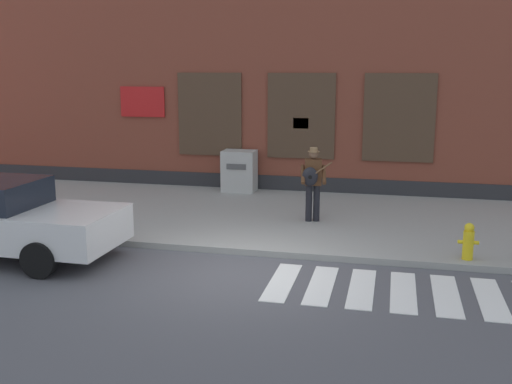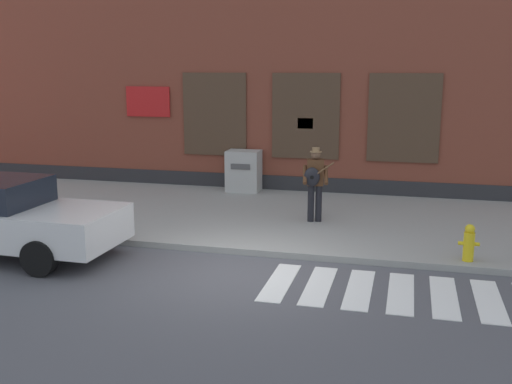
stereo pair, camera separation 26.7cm
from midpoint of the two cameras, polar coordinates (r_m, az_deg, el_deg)
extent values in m
plane|color=#4C4C51|center=(10.99, -2.18, -7.65)|extent=(160.00, 160.00, 0.00)
cube|color=gray|center=(14.64, 1.88, -2.41)|extent=(28.00, 5.92, 0.13)
cube|color=brown|center=(19.10, 4.98, 14.11)|extent=(28.00, 4.00, 8.88)
cube|color=#28282B|center=(17.42, 3.78, 0.58)|extent=(28.00, 0.04, 0.55)
cube|color=#473323|center=(17.77, -4.86, 7.37)|extent=(1.93, 0.06, 2.41)
cube|color=black|center=(17.76, -4.87, 7.37)|extent=(1.81, 0.03, 2.29)
cube|color=#473323|center=(17.13, 3.86, 7.22)|extent=(1.93, 0.06, 2.41)
cube|color=black|center=(17.12, 3.86, 7.22)|extent=(1.81, 0.03, 2.29)
cube|color=#473323|center=(16.91, 13.03, 6.89)|extent=(1.93, 0.06, 2.41)
cube|color=black|center=(16.90, 13.02, 6.88)|extent=(1.81, 0.03, 2.29)
cube|color=red|center=(18.49, -11.17, 8.43)|extent=(1.40, 0.04, 0.90)
cube|color=yellow|center=(17.13, 3.84, 6.55)|extent=(0.44, 0.02, 0.30)
cube|color=silver|center=(10.51, 1.76, -8.54)|extent=(0.42, 1.90, 0.01)
cube|color=silver|center=(10.40, 5.50, -8.81)|extent=(0.42, 1.90, 0.01)
cube|color=silver|center=(10.34, 9.29, -9.04)|extent=(0.42, 1.90, 0.01)
cube|color=silver|center=(10.33, 13.12, -9.23)|extent=(0.42, 1.90, 0.01)
cube|color=silver|center=(10.36, 16.95, -9.38)|extent=(0.42, 1.90, 0.01)
cube|color=silver|center=(10.44, 20.74, -9.49)|extent=(0.42, 1.90, 0.01)
cube|color=silver|center=(12.69, -23.43, -2.81)|extent=(4.63, 1.91, 0.68)
cube|color=silver|center=(11.95, -13.12, -2.66)|extent=(0.06, 0.24, 0.12)
cube|color=silver|center=(10.98, -15.82, -4.07)|extent=(0.06, 0.24, 0.12)
cylinder|color=black|center=(12.75, -16.14, -3.81)|extent=(0.66, 0.25, 0.66)
cylinder|color=black|center=(11.34, -20.55, -6.05)|extent=(0.66, 0.25, 0.66)
cylinder|color=black|center=(13.98, 5.24, -1.06)|extent=(0.15, 0.15, 0.85)
cylinder|color=black|center=(13.96, 4.50, -1.07)|extent=(0.15, 0.15, 0.85)
cube|color=#4C2D19|center=(13.84, 4.92, 1.90)|extent=(0.41, 0.28, 0.61)
sphere|color=brown|center=(13.77, 4.95, 3.61)|extent=(0.22, 0.22, 0.22)
cylinder|color=olive|center=(13.76, 4.96, 3.86)|extent=(0.27, 0.28, 0.02)
cylinder|color=olive|center=(13.76, 4.96, 4.06)|extent=(0.18, 0.18, 0.09)
cylinder|color=#4C2D19|center=(13.75, 5.93, 1.65)|extent=(0.18, 0.52, 0.39)
cylinder|color=#4C2D19|center=(13.74, 3.93, 1.68)|extent=(0.18, 0.52, 0.39)
ellipsoid|color=black|center=(13.67, 4.61, 1.46)|extent=(0.38, 0.18, 0.44)
cylinder|color=black|center=(13.61, 4.61, 1.42)|extent=(0.09, 0.03, 0.09)
cylinder|color=brown|center=(13.63, 5.72, 2.18)|extent=(0.47, 0.12, 0.34)
cube|color=#ADADA8|center=(17.28, -2.04, 2.01)|extent=(0.94, 0.68, 1.18)
cube|color=#4C4C4C|center=(16.92, -2.35, 2.41)|extent=(0.57, 0.02, 0.16)
cylinder|color=gold|center=(11.84, 18.94, -4.81)|extent=(0.20, 0.20, 0.55)
sphere|color=gold|center=(11.75, 19.05, -3.24)|extent=(0.18, 0.18, 0.18)
cylinder|color=gold|center=(11.81, 18.28, -4.53)|extent=(0.10, 0.07, 0.07)
cylinder|color=gold|center=(11.84, 19.63, -4.58)|extent=(0.10, 0.07, 0.07)
camera|label=1|loc=(0.13, -90.65, -0.14)|focal=42.00mm
camera|label=2|loc=(0.13, 89.35, 0.14)|focal=42.00mm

